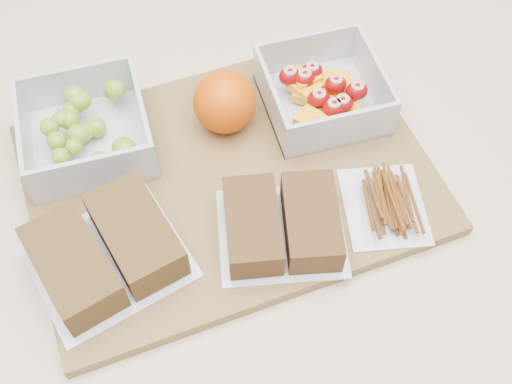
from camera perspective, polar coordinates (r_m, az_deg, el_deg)
The scene contains 8 objects.
counter at distance 1.10m, azimuth 0.15°, elevation -12.63°, with size 1.20×0.90×0.90m, color beige.
cutting_board at distance 0.69m, azimuth -2.35°, elevation 1.20°, with size 0.42×0.30×0.02m, color olive.
grape_container at distance 0.71m, azimuth -14.71°, elevation 5.43°, with size 0.13×0.13×0.06m.
fruit_container at distance 0.73m, azimuth 5.91°, elevation 8.71°, with size 0.13×0.13×0.05m.
orange at distance 0.70m, azimuth -2.80°, elevation 8.00°, with size 0.07×0.07×0.07m, color #E65305.
sandwich_bag_left at distance 0.63m, azimuth -13.25°, elevation -5.15°, with size 0.17×0.16×0.04m.
sandwich_bag_center at distance 0.63m, azimuth 2.32°, elevation -2.88°, with size 0.14×0.13×0.04m.
pretzel_bag at distance 0.67m, azimuth 11.45°, elevation -0.83°, with size 0.10×0.11×0.02m.
Camera 1 is at (-0.11, -0.36, 1.48)m, focal length 45.00 mm.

